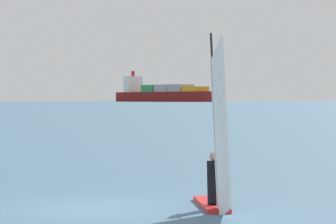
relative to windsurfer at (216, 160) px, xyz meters
name	(u,v)px	position (x,y,z in m)	size (l,w,h in m)	color
ground_plane	(91,208)	(-3.10, 0.89, -1.29)	(4000.00, 4000.00, 0.00)	#476B84
windsurfer	(216,160)	(0.00, 0.00, 0.00)	(0.66, 4.16, 4.65)	red
cargo_ship	(164,94)	(92.97, 797.10, 7.25)	(99.16, 134.55, 34.67)	maroon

